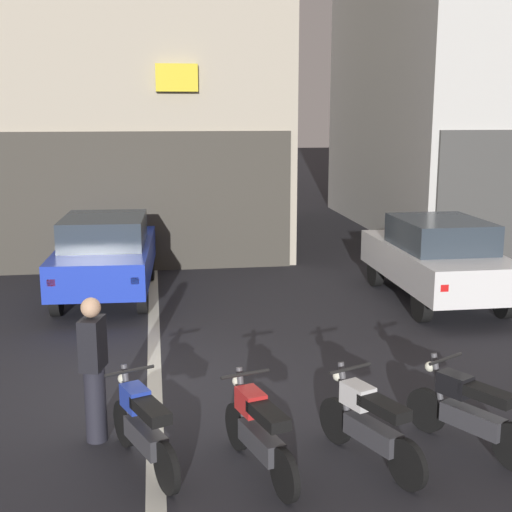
{
  "coord_description": "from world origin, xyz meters",
  "views": [
    {
      "loc": [
        0.07,
        -8.69,
        3.67
      ],
      "look_at": [
        1.64,
        2.0,
        1.4
      ],
      "focal_mm": 48.88,
      "sensor_mm": 36.0,
      "label": 1
    }
  ],
  "objects_px": {
    "car_blue_crossing_near": "(106,253)",
    "person_by_motorcycles": "(94,369)",
    "motorcycle_white_row_centre": "(369,423)",
    "car_silver_down_street": "(212,213)",
    "motorcycle_black_row_right_mid": "(468,410)",
    "motorcycle_blue_row_leftmost": "(143,426)",
    "motorcycle_red_row_left_mid": "(259,431)",
    "car_white_parked_kerbside": "(437,257)"
  },
  "relations": [
    {
      "from": "person_by_motorcycles",
      "to": "motorcycle_white_row_centre",
      "type": "bearing_deg",
      "value": -18.55
    },
    {
      "from": "car_blue_crossing_near",
      "to": "car_silver_down_street",
      "type": "distance_m",
      "value": 5.8
    },
    {
      "from": "car_blue_crossing_near",
      "to": "car_white_parked_kerbside",
      "type": "relative_size",
      "value": 1.02
    },
    {
      "from": "car_silver_down_street",
      "to": "car_white_parked_kerbside",
      "type": "bearing_deg",
      "value": -59.61
    },
    {
      "from": "motorcycle_black_row_right_mid",
      "to": "person_by_motorcycles",
      "type": "distance_m",
      "value": 4.14
    },
    {
      "from": "person_by_motorcycles",
      "to": "motorcycle_red_row_left_mid",
      "type": "bearing_deg",
      "value": -29.63
    },
    {
      "from": "car_silver_down_street",
      "to": "motorcycle_white_row_centre",
      "type": "height_order",
      "value": "car_silver_down_street"
    },
    {
      "from": "car_white_parked_kerbside",
      "to": "motorcycle_blue_row_leftmost",
      "type": "relative_size",
      "value": 2.62
    },
    {
      "from": "car_white_parked_kerbside",
      "to": "car_silver_down_street",
      "type": "bearing_deg",
      "value": 120.39
    },
    {
      "from": "car_blue_crossing_near",
      "to": "motorcycle_blue_row_leftmost",
      "type": "xyz_separation_m",
      "value": [
        0.79,
        -7.0,
        -0.43
      ]
    },
    {
      "from": "car_blue_crossing_near",
      "to": "person_by_motorcycles",
      "type": "bearing_deg",
      "value": -87.68
    },
    {
      "from": "motorcycle_red_row_left_mid",
      "to": "car_silver_down_street",
      "type": "bearing_deg",
      "value": 87.31
    },
    {
      "from": "motorcycle_red_row_left_mid",
      "to": "car_blue_crossing_near",
      "type": "bearing_deg",
      "value": 105.06
    },
    {
      "from": "car_white_parked_kerbside",
      "to": "motorcycle_blue_row_leftmost",
      "type": "distance_m",
      "value": 8.0
    },
    {
      "from": "motorcycle_red_row_left_mid",
      "to": "motorcycle_black_row_right_mid",
      "type": "bearing_deg",
      "value": 3.76
    },
    {
      "from": "car_silver_down_street",
      "to": "motorcycle_red_row_left_mid",
      "type": "xyz_separation_m",
      "value": [
        -0.59,
        -12.5,
        -0.43
      ]
    },
    {
      "from": "car_blue_crossing_near",
      "to": "car_silver_down_street",
      "type": "bearing_deg",
      "value": 63.96
    },
    {
      "from": "motorcycle_white_row_centre",
      "to": "motorcycle_black_row_right_mid",
      "type": "distance_m",
      "value": 1.18
    },
    {
      "from": "car_white_parked_kerbside",
      "to": "motorcycle_white_row_centre",
      "type": "xyz_separation_m",
      "value": [
        -3.23,
        -5.99,
        -0.43
      ]
    },
    {
      "from": "car_white_parked_kerbside",
      "to": "motorcycle_black_row_right_mid",
      "type": "distance_m",
      "value": 6.21
    },
    {
      "from": "motorcycle_white_row_centre",
      "to": "car_blue_crossing_near",
      "type": "bearing_deg",
      "value": 113.26
    },
    {
      "from": "car_silver_down_street",
      "to": "motorcycle_blue_row_leftmost",
      "type": "relative_size",
      "value": 2.7
    },
    {
      "from": "motorcycle_blue_row_leftmost",
      "to": "motorcycle_white_row_centre",
      "type": "xyz_separation_m",
      "value": [
        2.34,
        -0.27,
        0.0
      ]
    },
    {
      "from": "motorcycle_black_row_right_mid",
      "to": "motorcycle_red_row_left_mid",
      "type": "bearing_deg",
      "value": -176.24
    },
    {
      "from": "motorcycle_blue_row_leftmost",
      "to": "motorcycle_black_row_right_mid",
      "type": "bearing_deg",
      "value": -2.04
    },
    {
      "from": "car_white_parked_kerbside",
      "to": "motorcycle_black_row_right_mid",
      "type": "height_order",
      "value": "car_white_parked_kerbside"
    },
    {
      "from": "motorcycle_blue_row_leftmost",
      "to": "motorcycle_red_row_left_mid",
      "type": "relative_size",
      "value": 0.97
    },
    {
      "from": "car_white_parked_kerbside",
      "to": "person_by_motorcycles",
      "type": "distance_m",
      "value": 7.91
    },
    {
      "from": "car_blue_crossing_near",
      "to": "motorcycle_black_row_right_mid",
      "type": "height_order",
      "value": "car_blue_crossing_near"
    },
    {
      "from": "motorcycle_blue_row_leftmost",
      "to": "car_blue_crossing_near",
      "type": "bearing_deg",
      "value": 96.43
    },
    {
      "from": "car_blue_crossing_near",
      "to": "motorcycle_white_row_centre",
      "type": "distance_m",
      "value": 7.93
    },
    {
      "from": "car_white_parked_kerbside",
      "to": "motorcycle_blue_row_leftmost",
      "type": "height_order",
      "value": "car_white_parked_kerbside"
    },
    {
      "from": "motorcycle_blue_row_leftmost",
      "to": "motorcycle_black_row_right_mid",
      "type": "distance_m",
      "value": 3.51
    },
    {
      "from": "car_blue_crossing_near",
      "to": "person_by_motorcycles",
      "type": "relative_size",
      "value": 2.5
    },
    {
      "from": "car_silver_down_street",
      "to": "motorcycle_red_row_left_mid",
      "type": "distance_m",
      "value": 12.52
    },
    {
      "from": "car_silver_down_street",
      "to": "motorcycle_black_row_right_mid",
      "type": "relative_size",
      "value": 2.84
    },
    {
      "from": "car_blue_crossing_near",
      "to": "person_by_motorcycles",
      "type": "distance_m",
      "value": 6.32
    },
    {
      "from": "motorcycle_black_row_right_mid",
      "to": "person_by_motorcycles",
      "type": "bearing_deg",
      "value": 168.58
    },
    {
      "from": "motorcycle_red_row_left_mid",
      "to": "motorcycle_black_row_right_mid",
      "type": "xyz_separation_m",
      "value": [
        2.34,
        0.15,
        0.0
      ]
    },
    {
      "from": "car_white_parked_kerbside",
      "to": "motorcycle_red_row_left_mid",
      "type": "xyz_separation_m",
      "value": [
        -4.4,
        -6.0,
        -0.43
      ]
    },
    {
      "from": "car_silver_down_street",
      "to": "motorcycle_white_row_centre",
      "type": "xyz_separation_m",
      "value": [
        0.58,
        -12.49,
        -0.43
      ]
    },
    {
      "from": "car_silver_down_street",
      "to": "motorcycle_white_row_centre",
      "type": "relative_size",
      "value": 2.7
    }
  ]
}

